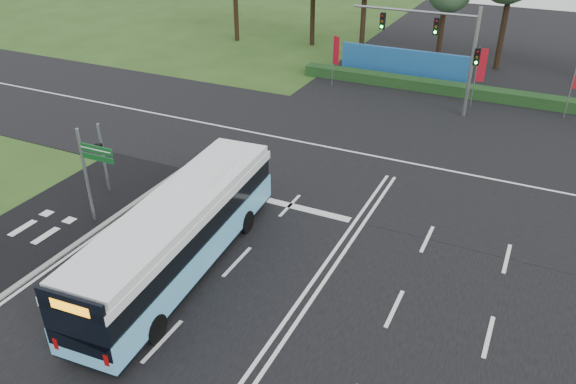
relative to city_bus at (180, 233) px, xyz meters
The scene contains 13 objects.
ground 5.44m from the city_bus, 14.86° to the left, with size 120.00×120.00×0.00m, color #2A4617.
road_main 5.43m from the city_bus, 14.86° to the left, with size 20.00×120.00×0.04m, color black.
road_cross 14.32m from the city_bus, 69.50° to the left, with size 120.00×14.00×0.05m, color black.
bike_path 7.89m from the city_bus, 167.42° to the right, with size 5.00×18.00×0.06m, color black.
kerb_strip 5.64m from the city_bus, 161.85° to the right, with size 0.25×18.00×0.12m, color gray.
city_bus is the anchor object (origin of this frame).
pedestrian_signal 8.02m from the city_bus, 152.58° to the left, with size 0.29×0.42×3.62m.
street_sign 5.73m from the city_bus, 166.69° to the left, with size 1.77×0.14×4.55m.
banner_flag_left 24.00m from the city_bus, 97.12° to the left, with size 0.55×0.22×3.84m.
banner_flag_mid 24.93m from the city_bus, 72.97° to the left, with size 0.59×0.22×4.13m.
traffic_light_gantry 22.62m from the city_bus, 76.62° to the left, with size 8.41×0.28×7.00m.
hedge 26.33m from the city_bus, 79.08° to the left, with size 22.00×1.20×0.80m, color #133417.
blue_hoarding 28.35m from the city_bus, 88.02° to the left, with size 10.00×0.30×2.20m, color #1B5595.
Camera 1 is at (6.62, -15.84, 13.68)m, focal length 35.00 mm.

